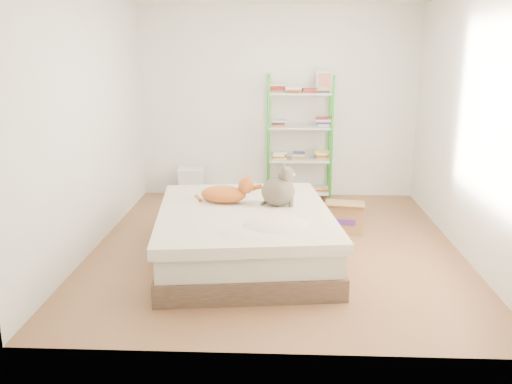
# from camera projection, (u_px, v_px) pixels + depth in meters

# --- Properties ---
(room) EXTENTS (3.81, 4.21, 2.61)m
(room) POSITION_uv_depth(u_px,v_px,m) (277.00, 124.00, 5.42)
(room) COLOR #8F603E
(room) RESTS_ON ground
(bed) EXTENTS (1.87, 2.23, 0.52)m
(bed) POSITION_uv_depth(u_px,v_px,m) (244.00, 235.00, 5.30)
(bed) COLOR brown
(bed) RESTS_ON ground
(orange_cat) EXTENTS (0.57, 0.34, 0.22)m
(orange_cat) POSITION_uv_depth(u_px,v_px,m) (224.00, 192.00, 5.44)
(orange_cat) COLOR orange
(orange_cat) RESTS_ON bed
(grey_cat) EXTENTS (0.37, 0.31, 0.41)m
(grey_cat) POSITION_uv_depth(u_px,v_px,m) (278.00, 186.00, 5.32)
(grey_cat) COLOR #6A5F53
(grey_cat) RESTS_ON bed
(shelf_unit) EXTENTS (0.88, 0.36, 1.74)m
(shelf_unit) POSITION_uv_depth(u_px,v_px,m) (300.00, 136.00, 7.33)
(shelf_unit) COLOR green
(shelf_unit) RESTS_ON ground
(cardboard_box) EXTENTS (0.50, 0.50, 0.36)m
(cardboard_box) POSITION_uv_depth(u_px,v_px,m) (344.00, 217.00, 6.21)
(cardboard_box) COLOR olive
(cardboard_box) RESTS_ON ground
(white_bin) EXTENTS (0.38, 0.34, 0.42)m
(white_bin) POSITION_uv_depth(u_px,v_px,m) (192.00, 183.00, 7.53)
(white_bin) COLOR white
(white_bin) RESTS_ON ground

